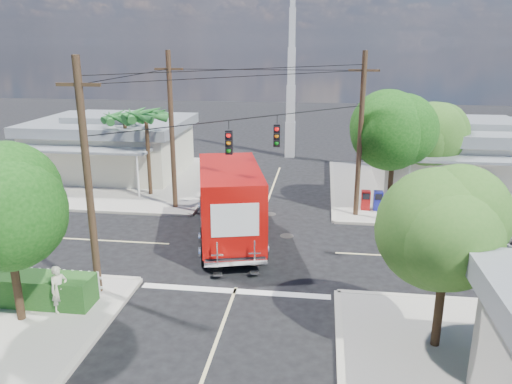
# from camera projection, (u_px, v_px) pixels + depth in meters

# --- Properties ---
(ground) EXTENTS (120.00, 120.00, 0.00)m
(ground) POSITION_uv_depth(u_px,v_px,m) (250.00, 248.00, 23.70)
(ground) COLOR black
(ground) RESTS_ON ground
(sidewalk_ne) EXTENTS (14.12, 14.12, 0.14)m
(sidewalk_ne) POSITION_uv_depth(u_px,v_px,m) (439.00, 191.00, 32.62)
(sidewalk_ne) COLOR #A5A095
(sidewalk_ne) RESTS_ON ground
(sidewalk_nw) EXTENTS (14.12, 14.12, 0.14)m
(sidewalk_nw) POSITION_uv_depth(u_px,v_px,m) (121.00, 179.00, 35.38)
(sidewalk_nw) COLOR #A5A095
(sidewalk_nw) RESTS_ON ground
(road_markings) EXTENTS (32.00, 32.00, 0.01)m
(road_markings) POSITION_uv_depth(u_px,v_px,m) (246.00, 261.00, 22.30)
(road_markings) COLOR beige
(road_markings) RESTS_ON ground
(building_ne) EXTENTS (11.80, 10.20, 4.50)m
(building_ne) POSITION_uv_depth(u_px,v_px,m) (464.00, 154.00, 32.80)
(building_ne) COLOR beige
(building_ne) RESTS_ON sidewalk_ne
(building_nw) EXTENTS (10.80, 10.20, 4.30)m
(building_nw) POSITION_uv_depth(u_px,v_px,m) (112.00, 145.00, 36.41)
(building_nw) COLOR beige
(building_nw) RESTS_ON sidewalk_nw
(radio_tower) EXTENTS (0.80, 0.80, 17.00)m
(radio_tower) POSITION_uv_depth(u_px,v_px,m) (291.00, 90.00, 40.99)
(radio_tower) COLOR silver
(radio_tower) RESTS_ON ground
(tree_sw_front) EXTENTS (3.88, 3.78, 6.03)m
(tree_sw_front) POSITION_uv_depth(u_px,v_px,m) (4.00, 205.00, 16.18)
(tree_sw_front) COLOR #422D1C
(tree_sw_front) RESTS_ON sidewalk_sw
(tree_ne_front) EXTENTS (4.21, 4.14, 6.66)m
(tree_ne_front) POSITION_uv_depth(u_px,v_px,m) (395.00, 129.00, 27.82)
(tree_ne_front) COLOR #422D1C
(tree_ne_front) RESTS_ON sidewalk_ne
(tree_ne_back) EXTENTS (3.77, 3.66, 5.82)m
(tree_ne_back) POSITION_uv_depth(u_px,v_px,m) (434.00, 133.00, 29.75)
(tree_ne_back) COLOR #422D1C
(tree_ne_back) RESTS_ON sidewalk_ne
(tree_se) EXTENTS (3.67, 3.54, 5.62)m
(tree_se) POSITION_uv_depth(u_px,v_px,m) (449.00, 231.00, 14.77)
(tree_se) COLOR #422D1C
(tree_se) RESTS_ON sidewalk_se
(palm_nw_front) EXTENTS (3.01, 3.08, 5.59)m
(palm_nw_front) POSITION_uv_depth(u_px,v_px,m) (146.00, 117.00, 30.31)
(palm_nw_front) COLOR #422D1C
(palm_nw_front) RESTS_ON sidewalk_nw
(palm_nw_back) EXTENTS (3.01, 3.08, 5.19)m
(palm_nw_back) POSITION_uv_depth(u_px,v_px,m) (124.00, 119.00, 32.10)
(palm_nw_back) COLOR #422D1C
(palm_nw_back) RESTS_ON sidewalk_nw
(utility_poles) EXTENTS (12.00, 10.68, 9.00)m
(utility_poles) POSITION_uv_depth(u_px,v_px,m) (222.00, 144.00, 24.07)
(utility_poles) COLOR #473321
(utility_poles) RESTS_ON ground
(picket_fence) EXTENTS (5.94, 0.06, 1.00)m
(picket_fence) POSITION_uv_depth(u_px,v_px,m) (29.00, 278.00, 19.18)
(picket_fence) COLOR silver
(picket_fence) RESTS_ON sidewalk_sw
(hedge_sw) EXTENTS (6.20, 1.20, 1.10)m
(hedge_sw) POSITION_uv_depth(u_px,v_px,m) (12.00, 288.00, 18.44)
(hedge_sw) COLOR #1B4E19
(hedge_sw) RESTS_ON sidewalk_sw
(vending_boxes) EXTENTS (1.90, 0.50, 1.10)m
(vending_boxes) POSITION_uv_depth(u_px,v_px,m) (378.00, 201.00, 28.56)
(vending_boxes) COLOR #9F1111
(vending_boxes) RESTS_ON sidewalk_ne
(delivery_truck) EXTENTS (4.70, 9.24, 3.85)m
(delivery_truck) POSITION_uv_depth(u_px,v_px,m) (229.00, 201.00, 24.34)
(delivery_truck) COLOR black
(delivery_truck) RESTS_ON ground
(parked_car) EXTENTS (6.46, 3.51, 1.72)m
(parked_car) POSITION_uv_depth(u_px,v_px,m) (464.00, 221.00, 24.85)
(parked_car) COLOR silver
(parked_car) RESTS_ON ground
(pedestrian) EXTENTS (0.69, 0.77, 1.76)m
(pedestrian) POSITION_uv_depth(u_px,v_px,m) (59.00, 289.00, 17.62)
(pedestrian) COLOR beige
(pedestrian) RESTS_ON sidewalk_sw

